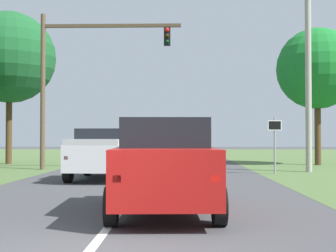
{
  "coord_description": "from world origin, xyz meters",
  "views": [
    {
      "loc": [
        1.28,
        -6.21,
        1.62
      ],
      "look_at": [
        0.76,
        14.97,
        2.11
      ],
      "focal_mm": 50.31,
      "sensor_mm": 36.0,
      "label": 1
    }
  ],
  "objects_px": {
    "oak_tree_right": "(317,69)",
    "red_suv_near": "(164,164)",
    "keep_moving_sign": "(275,138)",
    "traffic_light": "(78,67)",
    "pickup_truck_lead": "(103,153)",
    "utility_pole_right": "(308,61)",
    "extra_tree_1": "(9,58)"
  },
  "relations": [
    {
      "from": "oak_tree_right",
      "to": "red_suv_near",
      "type": "bearing_deg",
      "value": -115.73
    },
    {
      "from": "keep_moving_sign",
      "to": "oak_tree_right",
      "type": "relative_size",
      "value": 0.31
    },
    {
      "from": "red_suv_near",
      "to": "keep_moving_sign",
      "type": "distance_m",
      "value": 11.42
    },
    {
      "from": "traffic_light",
      "to": "pickup_truck_lead",
      "type": "bearing_deg",
      "value": -68.05
    },
    {
      "from": "oak_tree_right",
      "to": "utility_pole_right",
      "type": "distance_m",
      "value": 5.72
    },
    {
      "from": "pickup_truck_lead",
      "to": "extra_tree_1",
      "type": "relative_size",
      "value": 0.54
    },
    {
      "from": "pickup_truck_lead",
      "to": "traffic_light",
      "type": "xyz_separation_m",
      "value": [
        -2.12,
        5.25,
        4.07
      ]
    },
    {
      "from": "traffic_light",
      "to": "keep_moving_sign",
      "type": "distance_m",
      "value": 10.14
    },
    {
      "from": "keep_moving_sign",
      "to": "extra_tree_1",
      "type": "xyz_separation_m",
      "value": [
        -14.33,
        7.29,
        4.78
      ]
    },
    {
      "from": "red_suv_near",
      "to": "oak_tree_right",
      "type": "bearing_deg",
      "value": 64.27
    },
    {
      "from": "pickup_truck_lead",
      "to": "oak_tree_right",
      "type": "bearing_deg",
      "value": 40.55
    },
    {
      "from": "traffic_light",
      "to": "utility_pole_right",
      "type": "distance_m",
      "value": 11.06
    },
    {
      "from": "pickup_truck_lead",
      "to": "traffic_light",
      "type": "distance_m",
      "value": 6.98
    },
    {
      "from": "oak_tree_right",
      "to": "utility_pole_right",
      "type": "height_order",
      "value": "utility_pole_right"
    },
    {
      "from": "pickup_truck_lead",
      "to": "oak_tree_right",
      "type": "relative_size",
      "value": 0.63
    },
    {
      "from": "red_suv_near",
      "to": "utility_pole_right",
      "type": "bearing_deg",
      "value": 61.94
    },
    {
      "from": "pickup_truck_lead",
      "to": "red_suv_near",
      "type": "bearing_deg",
      "value": -71.81
    },
    {
      "from": "oak_tree_right",
      "to": "extra_tree_1",
      "type": "height_order",
      "value": "extra_tree_1"
    },
    {
      "from": "red_suv_near",
      "to": "traffic_light",
      "type": "distance_m",
      "value": 14.5
    },
    {
      "from": "oak_tree_right",
      "to": "extra_tree_1",
      "type": "xyz_separation_m",
      "value": [
        -18.13,
        0.66,
        0.83
      ]
    },
    {
      "from": "keep_moving_sign",
      "to": "oak_tree_right",
      "type": "xyz_separation_m",
      "value": [
        3.8,
        6.63,
        3.95
      ]
    },
    {
      "from": "keep_moving_sign",
      "to": "extra_tree_1",
      "type": "distance_m",
      "value": 16.78
    },
    {
      "from": "extra_tree_1",
      "to": "keep_moving_sign",
      "type": "bearing_deg",
      "value": -26.96
    },
    {
      "from": "utility_pole_right",
      "to": "red_suv_near",
      "type": "bearing_deg",
      "value": -118.06
    },
    {
      "from": "keep_moving_sign",
      "to": "oak_tree_right",
      "type": "distance_m",
      "value": 8.6
    },
    {
      "from": "utility_pole_right",
      "to": "extra_tree_1",
      "type": "relative_size",
      "value": 1.13
    },
    {
      "from": "oak_tree_right",
      "to": "extra_tree_1",
      "type": "distance_m",
      "value": 18.16
    },
    {
      "from": "pickup_truck_lead",
      "to": "oak_tree_right",
      "type": "xyz_separation_m",
      "value": [
        10.84,
        9.28,
        4.54
      ]
    },
    {
      "from": "traffic_light",
      "to": "extra_tree_1",
      "type": "bearing_deg",
      "value": 137.85
    },
    {
      "from": "pickup_truck_lead",
      "to": "traffic_light",
      "type": "height_order",
      "value": "traffic_light"
    },
    {
      "from": "pickup_truck_lead",
      "to": "extra_tree_1",
      "type": "distance_m",
      "value": 13.44
    },
    {
      "from": "traffic_light",
      "to": "utility_pole_right",
      "type": "xyz_separation_m",
      "value": [
        10.98,
        -1.34,
        0.07
      ]
    }
  ]
}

